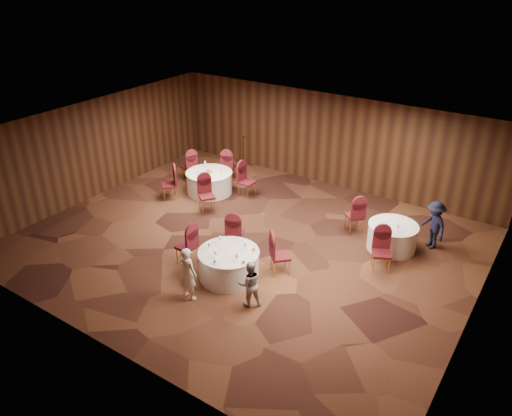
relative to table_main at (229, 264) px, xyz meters
The scene contains 15 objects.
ground 1.70m from the table_main, 109.81° to the left, with size 12.00×12.00×0.00m, color black.
room_shell 2.30m from the table_main, 109.81° to the left, with size 12.00×12.00×12.00m.
table_main is the anchor object (origin of this frame).
table_left 5.07m from the table_main, 134.10° to the left, with size 1.56×1.56×0.74m.
table_right 4.62m from the table_main, 50.90° to the left, with size 1.35×1.35×0.74m.
chairs_main 0.74m from the table_main, 116.88° to the left, with size 2.92×1.87×1.00m.
chairs_left 5.09m from the table_main, 134.48° to the left, with size 3.09×3.07×1.00m.
chairs_right 3.95m from the table_main, 53.51° to the left, with size 2.12×2.22×1.00m.
tabletop_main 0.50m from the table_main, 34.60° to the right, with size 1.16×1.12×0.22m.
tabletop_left 5.10m from the table_main, 134.18° to the left, with size 0.84×0.85×0.22m.
tabletop_right 4.57m from the table_main, 46.67° to the left, with size 0.08×0.08×0.22m.
mic_stand 6.35m from the table_main, 121.75° to the left, with size 0.24×0.24×1.53m.
woman_a 1.28m from the table_main, 103.09° to the right, with size 0.50×0.33×1.36m, color white.
woman_b 1.25m from the table_main, 30.49° to the right, with size 0.57×0.44×1.16m, color #A3A2A7.
man_c 5.73m from the table_main, 48.46° to the left, with size 0.90×0.52×1.39m, color black.
Camera 1 is at (6.94, -9.86, 7.32)m, focal length 35.00 mm.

